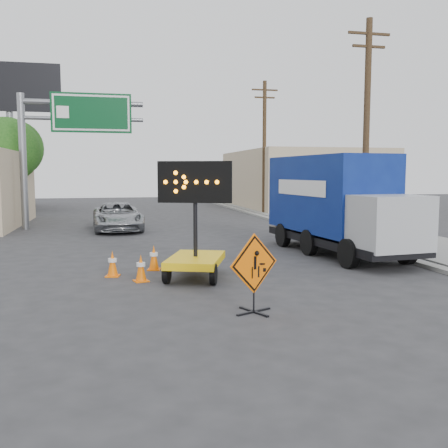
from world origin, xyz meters
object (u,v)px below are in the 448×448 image
object	(u,v)px
arrow_board	(196,253)
box_truck	(337,210)
construction_sign	(254,271)
pickup_truck	(118,216)

from	to	relation	value
arrow_board	box_truck	bearing A→B (deg)	48.33
construction_sign	pickup_truck	distance (m)	15.84
construction_sign	pickup_truck	xyz separation A→B (m)	(-2.57, 15.63, -0.18)
construction_sign	arrow_board	distance (m)	3.66
pickup_truck	box_truck	distance (m)	11.79
arrow_board	box_truck	world-z (taller)	box_truck
construction_sign	pickup_truck	size ratio (longest dim) A/B	0.33
construction_sign	box_truck	xyz separation A→B (m)	(4.92, 6.57, 0.70)
pickup_truck	box_truck	size ratio (longest dim) A/B	0.67
construction_sign	pickup_truck	world-z (taller)	construction_sign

